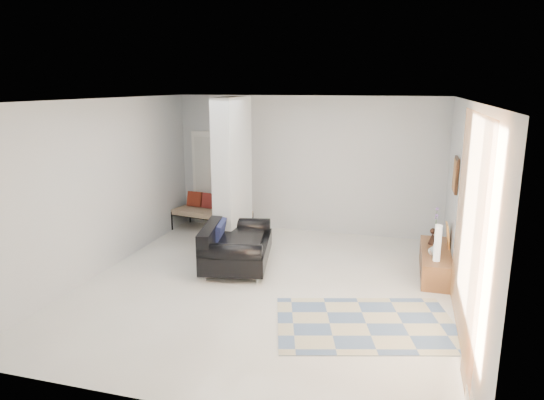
# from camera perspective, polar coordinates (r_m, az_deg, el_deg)

# --- Properties ---
(floor) EXTENTS (6.00, 6.00, 0.00)m
(floor) POSITION_cam_1_polar(r_m,az_deg,el_deg) (7.57, -0.74, -9.99)
(floor) COLOR silver
(floor) RESTS_ON ground
(ceiling) EXTENTS (6.00, 6.00, 0.00)m
(ceiling) POSITION_cam_1_polar(r_m,az_deg,el_deg) (6.95, -0.81, 11.70)
(ceiling) COLOR white
(ceiling) RESTS_ON wall_back
(wall_back) EXTENTS (6.00, 0.00, 6.00)m
(wall_back) POSITION_cam_1_polar(r_m,az_deg,el_deg) (9.99, 4.10, 4.12)
(wall_back) COLOR silver
(wall_back) RESTS_ON ground
(wall_front) EXTENTS (6.00, 0.00, 6.00)m
(wall_front) POSITION_cam_1_polar(r_m,az_deg,el_deg) (4.46, -11.84, -8.01)
(wall_front) COLOR silver
(wall_front) RESTS_ON ground
(wall_left) EXTENTS (0.00, 6.00, 6.00)m
(wall_left) POSITION_cam_1_polar(r_m,az_deg,el_deg) (8.32, -19.26, 1.52)
(wall_left) COLOR silver
(wall_left) RESTS_ON ground
(wall_right) EXTENTS (0.00, 6.00, 6.00)m
(wall_right) POSITION_cam_1_polar(r_m,az_deg,el_deg) (6.90, 21.70, -1.03)
(wall_right) COLOR silver
(wall_right) RESTS_ON ground
(partition_column) EXTENTS (0.35, 1.20, 2.80)m
(partition_column) POSITION_cam_1_polar(r_m,az_deg,el_deg) (8.96, -4.64, 3.03)
(partition_column) COLOR silver
(partition_column) RESTS_ON floor
(hallway_door) EXTENTS (0.85, 0.06, 2.04)m
(hallway_door) POSITION_cam_1_polar(r_m,az_deg,el_deg) (10.64, -7.13, 2.54)
(hallway_door) COLOR white
(hallway_door) RESTS_ON floor
(curtain) EXTENTS (0.00, 2.55, 2.55)m
(curtain) POSITION_cam_1_polar(r_m,az_deg,el_deg) (5.77, 22.05, -3.24)
(curtain) COLOR #FF9943
(curtain) RESTS_ON wall_right
(wall_art) EXTENTS (0.04, 0.45, 0.55)m
(wall_art) POSITION_cam_1_polar(r_m,az_deg,el_deg) (8.02, 20.82, 2.78)
(wall_art) COLOR black
(wall_art) RESTS_ON wall_right
(media_console) EXTENTS (0.45, 1.60, 0.80)m
(media_console) POSITION_cam_1_polar(r_m,az_deg,el_deg) (8.37, 18.63, -6.89)
(media_console) COLOR brown
(media_console) RESTS_ON floor
(loveseat) EXTENTS (1.34, 1.91, 0.76)m
(loveseat) POSITION_cam_1_polar(r_m,az_deg,el_deg) (8.30, -4.52, -5.31)
(loveseat) COLOR silver
(loveseat) RESTS_ON floor
(daybed) EXTENTS (1.72, 0.97, 0.77)m
(daybed) POSITION_cam_1_polar(r_m,az_deg,el_deg) (10.27, -7.14, -1.28)
(daybed) COLOR black
(daybed) RESTS_ON floor
(area_rug) EXTENTS (2.60, 2.07, 0.01)m
(area_rug) POSITION_cam_1_polar(r_m,az_deg,el_deg) (6.55, 11.02, -14.11)
(area_rug) COLOR #C0B893
(area_rug) RESTS_ON floor
(cylinder_lamp) EXTENTS (0.10, 0.10, 0.56)m
(cylinder_lamp) POSITION_cam_1_polar(r_m,az_deg,el_deg) (7.74, 18.91, -4.82)
(cylinder_lamp) COLOR white
(cylinder_lamp) RESTS_ON media_console
(bronze_figurine) EXTENTS (0.15, 0.15, 0.27)m
(bronze_figurine) POSITION_cam_1_polar(r_m,az_deg,el_deg) (8.56, 18.37, -4.07)
(bronze_figurine) COLOR black
(bronze_figurine) RESTS_ON media_console
(vase) EXTENTS (0.20, 0.20, 0.18)m
(vase) POSITION_cam_1_polar(r_m,az_deg,el_deg) (8.04, 18.50, -5.56)
(vase) COLOR silver
(vase) RESTS_ON media_console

